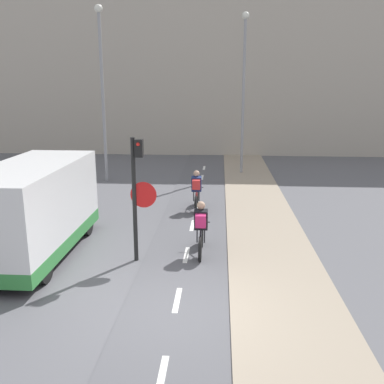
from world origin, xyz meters
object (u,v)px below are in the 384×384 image
street_lamp_far (102,79)px  van (33,212)px  traffic_light_pole (137,186)px  cyclist_far (196,191)px  street_lamp_sidewalk (244,80)px  cyclist_near (201,229)px

street_lamp_far → van: bearing=-86.9°
traffic_light_pole → van: 2.97m
traffic_light_pole → van: bearing=176.1°
cyclist_far → street_lamp_far: bearing=134.3°
traffic_light_pole → cyclist_far: traffic_light_pole is taller
street_lamp_far → van: (0.49, -9.26, -3.53)m
street_lamp_sidewalk → street_lamp_far: bearing=-161.4°
street_lamp_far → street_lamp_sidewalk: size_ratio=1.00×
cyclist_far → van: 6.14m
street_lamp_far → cyclist_far: (4.59, -4.71, -4.04)m
cyclist_far → van: (-4.10, -4.55, 0.51)m
street_lamp_sidewalk → cyclist_near: bearing=-98.2°
street_lamp_sidewalk → cyclist_near: (-1.60, -11.15, -4.02)m
street_lamp_far → street_lamp_sidewalk: bearing=18.6°
traffic_light_pole → cyclist_near: (1.59, 0.51, -1.29)m
cyclist_near → van: van is taller
street_lamp_far → cyclist_far: street_lamp_far is taller
traffic_light_pole → cyclist_far: size_ratio=1.94×
van → cyclist_far: bearing=48.0°
street_lamp_sidewalk → cyclist_near: 11.96m
street_lamp_far → van: size_ratio=1.56×
traffic_light_pole → van: size_ratio=0.64×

